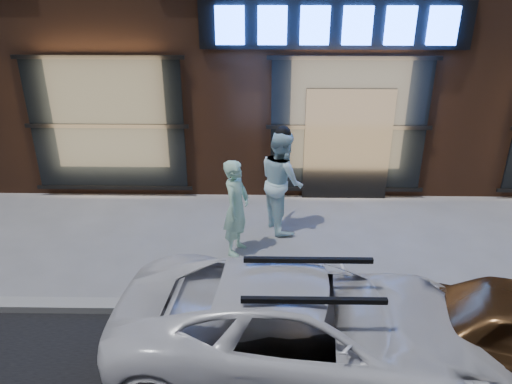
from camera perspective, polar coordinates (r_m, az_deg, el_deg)
ground at (r=7.81m, az=14.00°, el=-13.18°), size 90.00×90.00×0.00m
curb at (r=7.77m, az=14.05°, el=-12.83°), size 60.00×0.25×0.12m
man_bowtie at (r=8.57m, az=-2.27°, el=-1.79°), size 0.60×0.73×1.73m
man_cap at (r=9.32m, az=2.97°, el=1.27°), size 1.01×1.14×1.95m
white_suv at (r=6.35m, az=5.98°, el=-15.11°), size 4.95×2.65×1.32m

